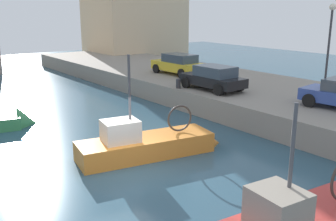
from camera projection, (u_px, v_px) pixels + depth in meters
name	position (u px, v px, depth m)	size (l,w,h in m)	color
water_surface	(124.00, 170.00, 14.48)	(80.00, 80.00, 0.00)	#2D5166
quay_wall	(308.00, 108.00, 21.04)	(9.00, 56.00, 1.20)	gray
fishing_boat_orange	(152.00, 152.00, 15.94)	(6.47, 2.72, 4.92)	orange
parked_car_black	(213.00, 78.00, 22.48)	(2.03, 3.97, 1.40)	black
parked_car_yellow	(178.00, 64.00, 27.65)	(2.02, 4.19, 1.46)	gold
mooring_bollard_north	(178.00, 84.00, 23.01)	(0.28, 0.28, 0.55)	#2D2D33
quay_streetlamp	(330.00, 34.00, 20.97)	(0.36, 0.36, 4.83)	#38383D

